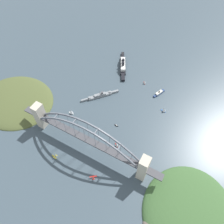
% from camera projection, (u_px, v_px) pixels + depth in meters
% --- Properties ---
extents(ground_plane, '(1400.00, 1400.00, 0.00)m').
position_uv_depth(ground_plane, '(89.00, 148.00, 365.37)').
color(ground_plane, '#3D4C56').
extents(harbor_arch_bridge, '(252.31, 16.64, 69.52)m').
position_uv_depth(harbor_arch_bridge, '(87.00, 139.00, 342.15)').
color(harbor_arch_bridge, beige).
rests_on(harbor_arch_bridge, ground).
extents(headland_west_shore, '(149.94, 132.19, 18.43)m').
position_uv_depth(headland_west_shore, '(15.00, 102.00, 424.91)').
color(headland_west_shore, '#4C562D').
rests_on(headland_west_shore, ground).
extents(headland_east_shore, '(128.26, 136.95, 29.49)m').
position_uv_depth(headland_east_shore, '(187.00, 213.00, 304.81)').
color(headland_east_shore, '#3D6033').
rests_on(headland_east_shore, ground).
extents(ocean_liner, '(48.61, 83.09, 20.01)m').
position_uv_depth(ocean_liner, '(123.00, 65.00, 479.97)').
color(ocean_liner, black).
rests_on(ocean_liner, ground).
extents(naval_cruiser, '(52.93, 61.24, 17.16)m').
position_uv_depth(naval_cruiser, '(100.00, 95.00, 430.62)').
color(naval_cruiser, gray).
rests_on(naval_cruiser, ground).
extents(harbor_ferry_steamer, '(15.25, 28.89, 7.60)m').
position_uv_depth(harbor_ferry_steamer, '(159.00, 93.00, 435.38)').
color(harbor_ferry_steamer, navy).
rests_on(harbor_ferry_steamer, ground).
extents(seaplane_taxiing_near_bridge, '(9.96, 9.13, 5.22)m').
position_uv_depth(seaplane_taxiing_near_bridge, '(93.00, 177.00, 332.92)').
color(seaplane_taxiing_near_bridge, '#B7B7B2').
rests_on(seaplane_taxiing_near_bridge, ground).
extents(seaplane_second_in_formation, '(10.33, 8.08, 4.71)m').
position_uv_depth(seaplane_second_in_formation, '(55.00, 157.00, 353.52)').
color(seaplane_second_in_formation, '#B7B7B2').
rests_on(seaplane_second_in_formation, ground).
extents(small_boat_0, '(8.15, 1.82, 2.22)m').
position_uv_depth(small_boat_0, '(116.00, 125.00, 391.04)').
color(small_boat_0, black).
rests_on(small_boat_0, ground).
extents(small_boat_1, '(10.70, 5.94, 11.88)m').
position_uv_depth(small_boat_1, '(71.00, 112.00, 403.48)').
color(small_boat_1, silver).
rests_on(small_boat_1, ground).
extents(small_boat_2, '(10.98, 6.80, 10.38)m').
position_uv_depth(small_boat_2, '(164.00, 110.00, 407.12)').
color(small_boat_2, '#234C8C').
rests_on(small_boat_2, ground).
extents(small_boat_3, '(6.51, 6.82, 8.85)m').
position_uv_depth(small_boat_3, '(145.00, 82.00, 450.90)').
color(small_boat_3, '#B2231E').
rests_on(small_boat_3, ground).
extents(small_boat_4, '(8.15, 7.29, 10.02)m').
position_uv_depth(small_boat_4, '(117.00, 144.00, 363.78)').
color(small_boat_4, '#B2231E').
rests_on(small_boat_4, ground).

